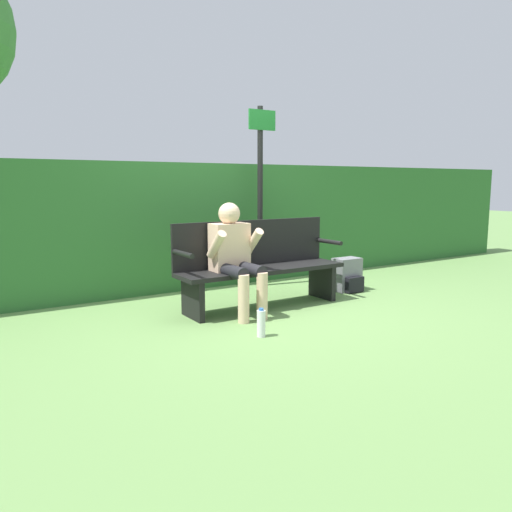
{
  "coord_description": "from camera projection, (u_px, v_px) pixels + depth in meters",
  "views": [
    {
      "loc": [
        -2.91,
        -4.39,
        1.34
      ],
      "look_at": [
        -0.15,
        -0.1,
        0.59
      ],
      "focal_mm": 35.0,
      "sensor_mm": 36.0,
      "label": 1
    }
  ],
  "objects": [
    {
      "name": "ground_plane",
      "position": [
        263.0,
        307.0,
        5.41
      ],
      "size": [
        40.0,
        40.0,
        0.0
      ],
      "primitive_type": "plane",
      "color": "#668E4C"
    },
    {
      "name": "hedge_back",
      "position": [
        203.0,
        225.0,
        6.47
      ],
      "size": [
        12.0,
        0.4,
        1.58
      ],
      "color": "#2D662D",
      "rests_on": "ground"
    },
    {
      "name": "park_bench",
      "position": [
        259.0,
        264.0,
        5.4
      ],
      "size": [
        1.9,
        0.47,
        0.93
      ],
      "color": "black",
      "rests_on": "ground"
    },
    {
      "name": "person_seated",
      "position": [
        235.0,
        253.0,
        5.06
      ],
      "size": [
        0.52,
        0.62,
        1.14
      ],
      "color": "beige",
      "rests_on": "ground"
    },
    {
      "name": "backpack",
      "position": [
        348.0,
        276.0,
        6.2
      ],
      "size": [
        0.34,
        0.29,
        0.41
      ],
      "color": "slate",
      "rests_on": "ground"
    },
    {
      "name": "water_bottle",
      "position": [
        261.0,
        323.0,
        4.36
      ],
      "size": [
        0.08,
        0.08,
        0.26
      ],
      "color": "white",
      "rests_on": "ground"
    },
    {
      "name": "signpost",
      "position": [
        260.0,
        185.0,
        6.36
      ],
      "size": [
        0.39,
        0.09,
        2.29
      ],
      "color": "black",
      "rests_on": "ground"
    },
    {
      "name": "parked_car",
      "position": [
        176.0,
        206.0,
        15.54
      ],
      "size": [
        4.31,
        2.76,
        1.26
      ],
      "rotation": [
        0.0,
        0.0,
        0.31
      ],
      "color": "black",
      "rests_on": "ground"
    }
  ]
}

